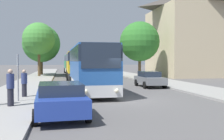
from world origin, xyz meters
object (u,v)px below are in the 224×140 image
Objects in this scene: bus_rear at (73,64)px; pedestrian_waiting_near at (10,87)px; bus_front at (90,68)px; parked_car_left_curb at (60,99)px; pedestrian_walking_back at (24,83)px; tree_right_near at (140,42)px; parked_car_right_near at (150,79)px; bus_middle at (77,65)px; tree_left_far at (39,39)px; tree_left_near at (41,44)px; bus_stop_sign at (18,72)px.

bus_rear is 35.58m from pedestrian_waiting_near.
parked_car_left_curb is at bearing -104.77° from bus_front.
pedestrian_waiting_near reaches higher than pedestrian_walking_back.
parked_car_right_near is at bearing -102.95° from tree_right_near.
parked_car_right_near is at bearing -79.76° from bus_rear.
bus_front is 2.67× the size of parked_car_right_near.
tree_left_far is at bearing 134.03° from bus_middle.
bus_rear is 26.83m from parked_car_right_near.
parked_car_right_near is 11.58m from pedestrian_walking_back.
parked_car_left_curb is 0.59× the size of tree_left_far.
bus_rear reaches higher than bus_middle.
parked_car_left_curb is at bearing -84.59° from tree_left_near.
pedestrian_walking_back is at bearing -99.89° from bus_rear.
pedestrian_walking_back is 0.21× the size of tree_left_far.
pedestrian_walking_back is at bearing 87.45° from bus_stop_sign.
tree_left_far is 14.67m from tree_right_near.
tree_left_near is at bearing 117.62° from bus_middle.
bus_stop_sign is 1.75m from pedestrian_waiting_near.
bus_stop_sign reaches higher than parked_car_left_curb.
tree_left_near is (-5.20, 10.01, 3.37)m from bus_middle.
bus_stop_sign reaches higher than pedestrian_waiting_near.
parked_car_left_curb is 4.60m from bus_stop_sign.
bus_rear is 16.56m from tree_right_near.
tree_left_far reaches higher than pedestrian_waiting_near.
bus_stop_sign is (-2.28, 3.87, 0.98)m from parked_car_left_curb.
pedestrian_walking_back is at bearing 107.98° from parked_car_left_curb.
bus_middle is 8.43m from tree_left_far.
pedestrian_waiting_near is 3.42m from pedestrian_walking_back.
bus_stop_sign is at bearing -87.98° from tree_left_far.
pedestrian_walking_back is at bearing -87.62° from tree_left_far.
parked_car_right_near is 2.27× the size of pedestrian_waiting_near.
pedestrian_walking_back is at bearing -146.24° from bus_front.
bus_middle is 23.17m from parked_car_left_curb.
bus_front is 5.37m from pedestrian_walking_back.
tree_left_far is (-5.26, -9.06, 3.74)m from bus_rear.
pedestrian_waiting_near is 0.22× the size of tree_left_near.
bus_stop_sign is 24.01m from tree_right_near.
parked_car_right_near is 0.54× the size of tree_right_near.
bus_front is 6.39m from parked_car_right_near.
pedestrian_waiting_near is 0.23× the size of tree_left_far.
tree_left_near is at bearing 5.43° from pedestrian_walking_back.
parked_car_right_near is 20.94m from tree_left_far.
tree_left_near reaches higher than bus_front.
bus_middle reaches higher than pedestrian_walking_back.
bus_stop_sign is at bearing -88.34° from tree_left_near.
bus_middle is 9.27m from tree_right_near.
bus_stop_sign is 24.93m from tree_left_far.
parked_car_left_curb is 1.12× the size of parked_car_right_near.
bus_stop_sign is (-4.46, -4.81, -0.07)m from bus_front.
bus_rear is at bearing -4.20° from pedestrian_walking_back.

